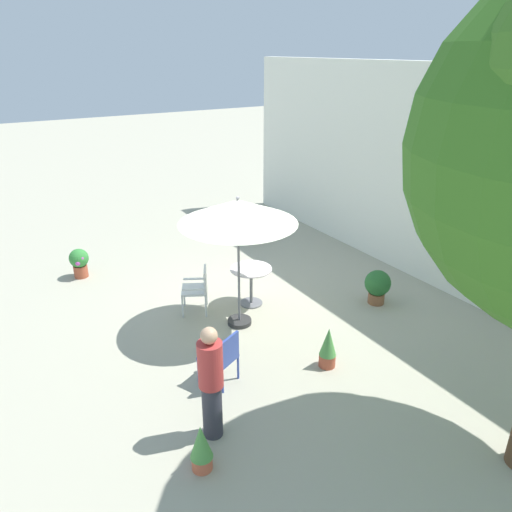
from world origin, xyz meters
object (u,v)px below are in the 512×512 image
(standing_person, at_px, (211,382))
(patio_chair_1, at_px, (198,287))
(potted_plant_3, at_px, (79,261))
(potted_plant_4, at_px, (201,447))
(patio_umbrella_0, at_px, (238,213))
(potted_plant_1, at_px, (254,223))
(patio_chair_0, at_px, (222,355))
(cafe_table_0, at_px, (251,279))
(potted_plant_2, at_px, (378,285))
(potted_plant_0, at_px, (328,347))

(standing_person, bearing_deg, patio_chair_1, 158.36)
(potted_plant_3, distance_m, potted_plant_4, 6.22)
(patio_chair_1, relative_size, standing_person, 0.55)
(patio_umbrella_0, distance_m, patio_chair_1, 1.86)
(patio_umbrella_0, bearing_deg, potted_plant_3, -149.82)
(patio_chair_1, bearing_deg, potted_plant_1, 133.68)
(potted_plant_3, bearing_deg, patio_chair_0, 11.67)
(cafe_table_0, distance_m, potted_plant_2, 2.49)
(patio_chair_0, relative_size, potted_plant_0, 1.24)
(cafe_table_0, relative_size, patio_chair_1, 0.91)
(patio_chair_0, xyz_separation_m, potted_plant_0, (0.49, 1.61, -0.14))
(patio_umbrella_0, relative_size, potted_plant_0, 3.51)
(potted_plant_1, bearing_deg, potted_plant_4, -35.39)
(cafe_table_0, distance_m, potted_plant_4, 4.13)
(cafe_table_0, height_order, patio_chair_0, patio_chair_0)
(patio_chair_0, bearing_deg, patio_chair_1, 164.33)
(potted_plant_4, distance_m, standing_person, 0.76)
(potted_plant_1, relative_size, standing_person, 0.55)
(potted_plant_4, bearing_deg, patio_chair_1, 155.70)
(potted_plant_0, xyz_separation_m, standing_person, (0.40, -2.22, 0.49))
(patio_umbrella_0, relative_size, potted_plant_4, 3.75)
(potted_plant_2, height_order, potted_plant_3, potted_plant_2)
(patio_chair_0, relative_size, standing_person, 0.53)
(potted_plant_0, bearing_deg, standing_person, -79.83)
(cafe_table_0, distance_m, potted_plant_3, 3.98)
(patio_chair_1, relative_size, potted_plant_1, 0.99)
(patio_chair_0, height_order, standing_person, standing_person)
(potted_plant_3, bearing_deg, potted_plant_4, 0.36)
(potted_plant_1, bearing_deg, potted_plant_2, 4.64)
(patio_umbrella_0, height_order, potted_plant_0, patio_umbrella_0)
(potted_plant_2, xyz_separation_m, standing_person, (1.53, -4.36, 0.44))
(cafe_table_0, relative_size, potted_plant_4, 1.25)
(potted_plant_4, bearing_deg, patio_chair_0, 143.91)
(potted_plant_2, relative_size, standing_person, 0.43)
(patio_chair_0, distance_m, potted_plant_2, 3.81)
(cafe_table_0, xyz_separation_m, potted_plant_2, (1.25, 2.15, -0.15))
(patio_chair_1, height_order, potted_plant_0, patio_chair_1)
(potted_plant_0, height_order, standing_person, standing_person)
(cafe_table_0, xyz_separation_m, patio_chair_0, (1.89, -1.61, -0.06))
(patio_umbrella_0, xyz_separation_m, standing_person, (2.24, -1.65, -1.31))
(cafe_table_0, height_order, potted_plant_0, cafe_table_0)
(patio_chair_1, bearing_deg, potted_plant_2, 64.29)
(patio_chair_0, distance_m, potted_plant_3, 4.99)
(patio_umbrella_0, bearing_deg, patio_chair_0, -37.57)
(patio_chair_0, relative_size, potted_plant_1, 0.96)
(potted_plant_1, bearing_deg, potted_plant_0, -18.68)
(potted_plant_2, relative_size, potted_plant_3, 1.06)
(cafe_table_0, relative_size, potted_plant_2, 1.17)
(patio_chair_0, distance_m, potted_plant_4, 1.65)
(potted_plant_2, height_order, standing_person, standing_person)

